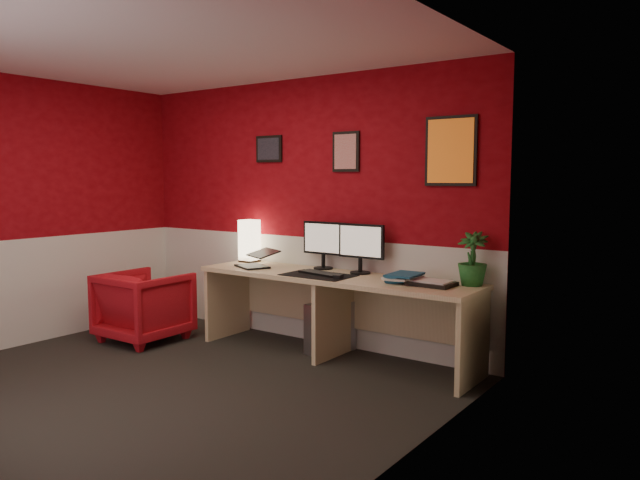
{
  "coord_description": "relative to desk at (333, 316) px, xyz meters",
  "views": [
    {
      "loc": [
        3.52,
        -2.87,
        1.56
      ],
      "look_at": [
        0.6,
        1.21,
        1.05
      ],
      "focal_mm": 34.02,
      "sensor_mm": 36.0,
      "label": 1
    }
  ],
  "objects": [
    {
      "name": "ground",
      "position": [
        -0.6,
        -1.41,
        -0.36
      ],
      "size": [
        4.0,
        3.5,
        0.01
      ],
      "primitive_type": "cube",
      "color": "black",
      "rests_on": "ground"
    },
    {
      "name": "ceiling",
      "position": [
        -0.6,
        -1.41,
        2.13
      ],
      "size": [
        4.0,
        3.5,
        0.01
      ],
      "primitive_type": "cube",
      "color": "white",
      "rests_on": "ground"
    },
    {
      "name": "wall_back",
      "position": [
        -0.6,
        0.34,
        0.89
      ],
      "size": [
        4.0,
        0.01,
        2.5
      ],
      "primitive_type": "cube",
      "color": "maroon",
      "rests_on": "ground"
    },
    {
      "name": "wall_left",
      "position": [
        -2.6,
        -1.41,
        0.89
      ],
      "size": [
        0.01,
        3.5,
        2.5
      ],
      "primitive_type": "cube",
      "color": "maroon",
      "rests_on": "ground"
    },
    {
      "name": "wall_right",
      "position": [
        1.4,
        -1.41,
        0.89
      ],
      "size": [
        0.01,
        3.5,
        2.5
      ],
      "primitive_type": "cube",
      "color": "maroon",
      "rests_on": "ground"
    },
    {
      "name": "wainscot_back",
      "position": [
        -0.6,
        0.34,
        0.14
      ],
      "size": [
        4.0,
        0.01,
        1.0
      ],
      "primitive_type": "cube",
      "color": "silver",
      "rests_on": "ground"
    },
    {
      "name": "wainscot_left",
      "position": [
        -2.6,
        -1.41,
        0.14
      ],
      "size": [
        0.01,
        3.5,
        1.0
      ],
      "primitive_type": "cube",
      "color": "silver",
      "rests_on": "ground"
    },
    {
      "name": "wainscot_right",
      "position": [
        1.39,
        -1.41,
        0.14
      ],
      "size": [
        0.01,
        3.5,
        1.0
      ],
      "primitive_type": "cube",
      "color": "silver",
      "rests_on": "ground"
    },
    {
      "name": "desk",
      "position": [
        0.0,
        0.0,
        0.0
      ],
      "size": [
        2.6,
        0.65,
        0.73
      ],
      "primitive_type": "cube",
      "color": "tan",
      "rests_on": "ground"
    },
    {
      "name": "shoji_lamp",
      "position": [
        -1.15,
        0.19,
        0.56
      ],
      "size": [
        0.16,
        0.16,
        0.4
      ],
      "primitive_type": "cube",
      "color": "#FFE5B2",
      "rests_on": "desk"
    },
    {
      "name": "laptop",
      "position": [
        -0.87,
        -0.08,
        0.47
      ],
      "size": [
        0.4,
        0.35,
        0.22
      ],
      "primitive_type": "cube",
      "rotation": [
        0.0,
        0.0,
        -0.43
      ],
      "color": "black",
      "rests_on": "desk"
    },
    {
      "name": "monitor_left",
      "position": [
        -0.27,
        0.23,
        0.66
      ],
      "size": [
        0.45,
        0.06,
        0.58
      ],
      "primitive_type": "cube",
      "color": "black",
      "rests_on": "desk"
    },
    {
      "name": "monitor_right",
      "position": [
        0.15,
        0.2,
        0.66
      ],
      "size": [
        0.45,
        0.06,
        0.58
      ],
      "primitive_type": "cube",
      "color": "black",
      "rests_on": "desk"
    },
    {
      "name": "desk_mat",
      "position": [
        -0.09,
        -0.1,
        0.37
      ],
      "size": [
        0.6,
        0.38,
        0.01
      ],
      "primitive_type": "cube",
      "color": "black",
      "rests_on": "desk"
    },
    {
      "name": "keyboard",
      "position": [
        -0.1,
        -0.06,
        0.38
      ],
      "size": [
        0.44,
        0.22,
        0.02
      ],
      "primitive_type": "cube",
      "rotation": [
        0.0,
        0.0,
        -0.19
      ],
      "color": "black",
      "rests_on": "desk_mat"
    },
    {
      "name": "mouse",
      "position": [
        0.15,
        -0.15,
        0.39
      ],
      "size": [
        0.08,
        0.11,
        0.03
      ],
      "primitive_type": "cube",
      "rotation": [
        0.0,
        0.0,
        0.23
      ],
      "color": "black",
      "rests_on": "desk_mat"
    },
    {
      "name": "book_bottom",
      "position": [
        0.53,
        0.01,
        0.38
      ],
      "size": [
        0.3,
        0.34,
        0.03
      ],
      "primitive_type": "imported",
      "rotation": [
        0.0,
        0.0,
        0.32
      ],
      "color": "#1A567B",
      "rests_on": "desk"
    },
    {
      "name": "book_middle",
      "position": [
        0.56,
        0.01,
        0.4
      ],
      "size": [
        0.24,
        0.32,
        0.02
      ],
      "primitive_type": "imported",
      "rotation": [
        0.0,
        0.0,
        -0.06
      ],
      "color": "silver",
      "rests_on": "book_bottom"
    },
    {
      "name": "book_top",
      "position": [
        0.58,
        -0.02,
        0.43
      ],
      "size": [
        0.25,
        0.32,
        0.03
      ],
      "primitive_type": "imported",
      "rotation": [
        0.0,
        0.0,
        0.05
      ],
      "color": "#1A567B",
      "rests_on": "book_middle"
    },
    {
      "name": "zen_tray",
      "position": [
        0.91,
        0.01,
        0.38
      ],
      "size": [
        0.36,
        0.26,
        0.03
      ],
      "primitive_type": "cube",
      "rotation": [
        0.0,
        0.0,
        -0.03
      ],
      "color": "black",
      "rests_on": "desk"
    },
    {
      "name": "potted_plant",
      "position": [
        1.17,
        0.2,
        0.57
      ],
      "size": [
        0.26,
        0.26,
        0.42
      ],
      "primitive_type": "imported",
      "rotation": [
        0.0,
        0.0,
        0.11
      ],
      "color": "#19591E",
      "rests_on": "desk"
    },
    {
      "name": "pc_tower",
      "position": [
        -0.12,
        0.12,
        -0.14
      ],
      "size": [
        0.31,
        0.49,
        0.45
      ],
      "primitive_type": "cube",
      "rotation": [
        0.0,
        0.0,
        -0.26
      ],
      "color": "#99999E",
      "rests_on": "ground"
    },
    {
      "name": "armchair",
      "position": [
        -1.8,
        -0.6,
        -0.03
      ],
      "size": [
        0.73,
        0.75,
        0.67
      ],
      "primitive_type": "imported",
      "rotation": [
        0.0,
        0.0,
        3.16
      ],
      "color": "red",
      "rests_on": "ground"
    },
    {
      "name": "art_left",
      "position": [
        -1.0,
        0.33,
        1.49
      ],
      "size": [
        0.32,
        0.02,
        0.26
      ],
      "primitive_type": "cube",
      "color": "black",
      "rests_on": "wall_back"
    },
    {
      "name": "art_center",
      "position": [
        -0.09,
        0.33,
        1.44
      ],
      "size": [
        0.28,
        0.02,
        0.36
      ],
      "primitive_type": "cube",
      "color": "red",
      "rests_on": "wall_back"
    },
    {
      "name": "art_right",
      "position": [
        0.91,
        0.33,
        1.42
      ],
      "size": [
        0.44,
        0.02,
        0.56
      ],
      "primitive_type": "cube",
      "color": "orange",
      "rests_on": "wall_back"
    }
  ]
}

